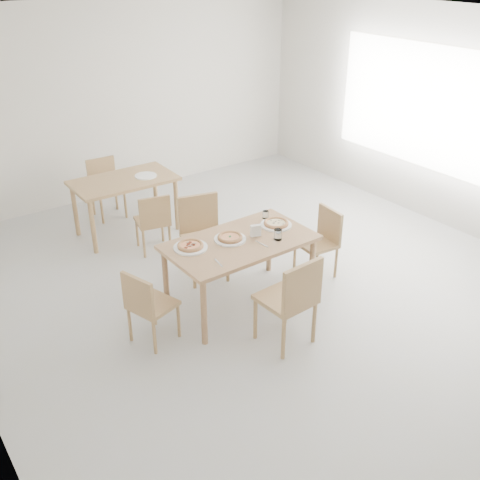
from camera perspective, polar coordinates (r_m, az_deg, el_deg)
room at (r=7.94m, az=19.08°, el=12.45°), size 7.28×7.00×7.00m
main_table at (r=5.70m, az=0.00°, el=-0.80°), size 1.52×0.87×0.75m
chair_south at (r=5.18m, az=5.34°, el=-5.75°), size 0.49×0.49×0.93m
chair_north at (r=6.33m, az=-3.88°, el=0.93°), size 0.56×0.56×0.93m
chair_west at (r=5.30m, az=-9.45°, el=-6.35°), size 0.48×0.48×0.77m
chair_east at (r=6.41m, az=8.32°, el=0.23°), size 0.42×0.42×0.79m
plate_margherita at (r=5.67m, az=-1.02°, el=0.09°), size 0.33×0.33×0.02m
plate_mushroom at (r=5.97m, az=3.68°, el=1.54°), size 0.33×0.33×0.02m
plate_pepperoni at (r=5.53m, az=-5.05°, el=-0.76°), size 0.34×0.34×0.02m
pizza_margherita at (r=5.66m, az=-1.02°, el=0.29°), size 0.34×0.34×0.03m
pizza_mushroom at (r=5.96m, az=3.69°, el=1.74°), size 0.31×0.31×0.03m
pizza_pepperoni at (r=5.52m, az=-5.06°, el=-0.54°), size 0.26×0.26×0.03m
tumbler_a at (r=5.67m, az=3.87°, el=0.55°), size 0.08×0.08×0.11m
tumbler_b at (r=6.11m, az=2.62°, el=2.58°), size 0.07×0.07×0.09m
napkin_holder at (r=5.71m, az=1.60°, el=0.90°), size 0.13×0.09×0.13m
fork_a at (r=5.26m, az=-2.18°, el=-2.35°), size 0.04×0.17×0.01m
fork_b at (r=5.59m, az=2.23°, el=-0.42°), size 0.03×0.18×0.01m
second_table at (r=7.39m, az=-11.69°, el=5.35°), size 1.31×0.75×0.75m
chair_back_s at (r=6.89m, az=-8.78°, el=2.12°), size 0.45×0.45×0.77m
chair_back_n at (r=8.04m, az=-13.55°, el=5.61°), size 0.42×0.42×0.81m
plate_empty at (r=7.39m, az=-9.56°, el=6.45°), size 0.28×0.28×0.02m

